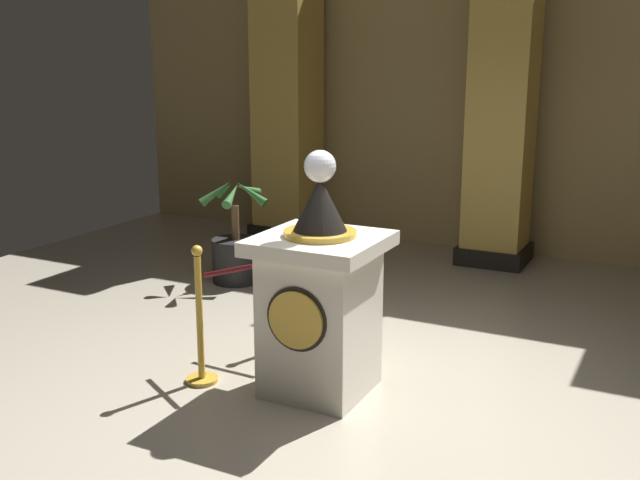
# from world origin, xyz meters

# --- Properties ---
(ground_plane) EXTENTS (10.65, 10.65, 0.00)m
(ground_plane) POSITION_xyz_m (0.00, 0.00, 0.00)
(ground_plane) COLOR #B2A893
(back_wall) EXTENTS (10.65, 0.16, 3.97)m
(back_wall) POSITION_xyz_m (0.00, 4.53, 1.99)
(back_wall) COLOR tan
(back_wall) RESTS_ON ground_plane
(pedestal_clock) EXTENTS (0.84, 0.84, 1.73)m
(pedestal_clock) POSITION_xyz_m (-0.24, -0.08, 0.68)
(pedestal_clock) COLOR silver
(pedestal_clock) RESTS_ON ground_plane
(stanchion_near) EXTENTS (0.24, 0.24, 1.06)m
(stanchion_near) POSITION_xyz_m (-0.78, 0.73, 0.37)
(stanchion_near) COLOR gold
(stanchion_near) RESTS_ON ground_plane
(stanchion_far) EXTENTS (0.24, 0.24, 1.04)m
(stanchion_far) POSITION_xyz_m (-1.08, -0.35, 0.36)
(stanchion_far) COLOR gold
(stanchion_far) RESTS_ON ground_plane
(velvet_rope) EXTENTS (0.71, 0.73, 0.22)m
(velvet_rope) POSITION_xyz_m (-0.93, 0.19, 0.79)
(velvet_rope) COLOR #591419
(column_left) EXTENTS (0.84, 0.84, 3.81)m
(column_left) POSITION_xyz_m (-2.76, 3.95, 1.89)
(column_left) COLOR black
(column_left) RESTS_ON ground_plane
(column_centre_rear) EXTENTS (0.80, 0.80, 3.81)m
(column_centre_rear) POSITION_xyz_m (0.00, 3.95, 1.89)
(column_centre_rear) COLOR black
(column_centre_rear) RESTS_ON ground_plane
(potted_palm_left) EXTENTS (0.74, 0.74, 1.14)m
(potted_palm_left) POSITION_xyz_m (-2.25, 1.91, 0.34)
(potted_palm_left) COLOR black
(potted_palm_left) RESTS_ON ground_plane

